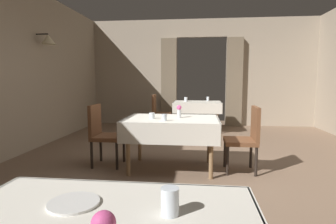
{
  "coord_description": "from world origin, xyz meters",
  "views": [
    {
      "loc": [
        -0.06,
        -3.81,
        1.3
      ],
      "look_at": [
        -0.51,
        0.16,
        0.83
      ],
      "focal_mm": 29.34,
      "sensor_mm": 36.0,
      "label": 1
    }
  ],
  "objects_px": {
    "glass_mid_c": "(164,118)",
    "glass_far_b": "(186,99)",
    "chair_mid_left": "(103,132)",
    "dining_table_far": "(197,106)",
    "flower_vase_mid": "(179,111)",
    "chair_far_left": "(159,111)",
    "dining_table_mid": "(172,125)",
    "chair_mid_right": "(246,136)",
    "plate_near_b": "(74,203)",
    "glass_mid_b": "(152,116)",
    "glass_near_c": "(170,201)",
    "glass_far_a": "(208,99)"
  },
  "relations": [
    {
      "from": "glass_near_c",
      "to": "glass_mid_b",
      "type": "bearing_deg",
      "value": 101.23
    },
    {
      "from": "chair_mid_left",
      "to": "plate_near_b",
      "type": "bearing_deg",
      "value": -72.53
    },
    {
      "from": "dining_table_mid",
      "to": "glass_far_a",
      "type": "distance_m",
      "value": 3.41
    },
    {
      "from": "glass_mid_c",
      "to": "chair_far_left",
      "type": "bearing_deg",
      "value": 99.71
    },
    {
      "from": "chair_far_left",
      "to": "plate_near_b",
      "type": "height_order",
      "value": "chair_far_left"
    },
    {
      "from": "chair_far_left",
      "to": "plate_near_b",
      "type": "distance_m",
      "value": 5.78
    },
    {
      "from": "glass_mid_b",
      "to": "glass_far_b",
      "type": "distance_m",
      "value": 3.22
    },
    {
      "from": "chair_mid_left",
      "to": "chair_mid_right",
      "type": "bearing_deg",
      "value": -1.89
    },
    {
      "from": "glass_far_a",
      "to": "dining_table_mid",
      "type": "bearing_deg",
      "value": -100.55
    },
    {
      "from": "chair_far_left",
      "to": "glass_far_b",
      "type": "distance_m",
      "value": 0.76
    },
    {
      "from": "dining_table_mid",
      "to": "chair_far_left",
      "type": "xyz_separation_m",
      "value": [
        -0.63,
        2.96,
        -0.14
      ]
    },
    {
      "from": "chair_mid_left",
      "to": "glass_far_a",
      "type": "bearing_deg",
      "value": 62.92
    },
    {
      "from": "chair_far_left",
      "to": "flower_vase_mid",
      "type": "relative_size",
      "value": 5.01
    },
    {
      "from": "plate_near_b",
      "to": "glass_mid_b",
      "type": "xyz_separation_m",
      "value": [
        -0.11,
        2.7,
        0.04
      ]
    },
    {
      "from": "chair_far_left",
      "to": "glass_far_b",
      "type": "relative_size",
      "value": 8.21
    },
    {
      "from": "chair_mid_left",
      "to": "dining_table_far",
      "type": "bearing_deg",
      "value": 64.72
    },
    {
      "from": "chair_mid_left",
      "to": "glass_mid_b",
      "type": "relative_size",
      "value": 10.58
    },
    {
      "from": "glass_mid_b",
      "to": "glass_far_a",
      "type": "bearing_deg",
      "value": 75.44
    },
    {
      "from": "glass_near_c",
      "to": "glass_mid_b",
      "type": "distance_m",
      "value": 2.8
    },
    {
      "from": "dining_table_far",
      "to": "flower_vase_mid",
      "type": "height_order",
      "value": "flower_vase_mid"
    },
    {
      "from": "plate_near_b",
      "to": "glass_mid_c",
      "type": "distance_m",
      "value": 2.5
    },
    {
      "from": "chair_mid_right",
      "to": "glass_far_a",
      "type": "bearing_deg",
      "value": 97.39
    },
    {
      "from": "chair_mid_right",
      "to": "glass_mid_c",
      "type": "bearing_deg",
      "value": -166.04
    },
    {
      "from": "dining_table_mid",
      "to": "chair_mid_right",
      "type": "xyz_separation_m",
      "value": [
        1.06,
        -0.01,
        -0.14
      ]
    },
    {
      "from": "glass_near_c",
      "to": "glass_mid_c",
      "type": "xyz_separation_m",
      "value": [
        -0.34,
        2.55,
        -0.01
      ]
    },
    {
      "from": "dining_table_mid",
      "to": "dining_table_far",
      "type": "height_order",
      "value": "same"
    },
    {
      "from": "dining_table_mid",
      "to": "glass_far_b",
      "type": "distance_m",
      "value": 3.11
    },
    {
      "from": "chair_mid_left",
      "to": "glass_near_c",
      "type": "relative_size",
      "value": 8.17
    },
    {
      "from": "glass_mid_c",
      "to": "glass_far_b",
      "type": "xyz_separation_m",
      "value": [
        0.13,
        3.4,
        0.01
      ]
    },
    {
      "from": "glass_near_c",
      "to": "glass_far_b",
      "type": "xyz_separation_m",
      "value": [
        -0.22,
        5.95,
        -0.0
      ]
    },
    {
      "from": "dining_table_mid",
      "to": "glass_far_a",
      "type": "height_order",
      "value": "glass_far_a"
    },
    {
      "from": "chair_mid_left",
      "to": "flower_vase_mid",
      "type": "bearing_deg",
      "value": -0.46
    },
    {
      "from": "flower_vase_mid",
      "to": "glass_mid_b",
      "type": "bearing_deg",
      "value": -158.68
    },
    {
      "from": "chair_mid_right",
      "to": "dining_table_far",
      "type": "bearing_deg",
      "value": 103.0
    },
    {
      "from": "flower_vase_mid",
      "to": "glass_far_b",
      "type": "distance_m",
      "value": 3.06
    },
    {
      "from": "glass_far_b",
      "to": "chair_far_left",
      "type": "bearing_deg",
      "value": -168.15
    },
    {
      "from": "dining_table_far",
      "to": "flower_vase_mid",
      "type": "xyz_separation_m",
      "value": [
        -0.25,
        -3.0,
        0.2
      ]
    },
    {
      "from": "glass_mid_b",
      "to": "glass_mid_c",
      "type": "bearing_deg",
      "value": -43.76
    },
    {
      "from": "plate_near_b",
      "to": "glass_far_b",
      "type": "xyz_separation_m",
      "value": [
        0.22,
        5.9,
        0.05
      ]
    },
    {
      "from": "chair_far_left",
      "to": "glass_near_c",
      "type": "distance_m",
      "value": 5.88
    },
    {
      "from": "glass_near_c",
      "to": "glass_far_a",
      "type": "relative_size",
      "value": 1.01
    },
    {
      "from": "chair_mid_right",
      "to": "glass_far_b",
      "type": "relative_size",
      "value": 8.21
    },
    {
      "from": "chair_mid_left",
      "to": "plate_near_b",
      "type": "distance_m",
      "value": 3.0
    },
    {
      "from": "dining_table_far",
      "to": "flower_vase_mid",
      "type": "distance_m",
      "value": 3.01
    },
    {
      "from": "dining_table_mid",
      "to": "glass_mid_b",
      "type": "xyz_separation_m",
      "value": [
        -0.27,
        -0.1,
        0.14
      ]
    },
    {
      "from": "glass_mid_b",
      "to": "glass_far_b",
      "type": "bearing_deg",
      "value": 84.13
    },
    {
      "from": "dining_table_mid",
      "to": "glass_near_c",
      "type": "xyz_separation_m",
      "value": [
        0.27,
        -2.84,
        0.15
      ]
    },
    {
      "from": "flower_vase_mid",
      "to": "plate_near_b",
      "type": "bearing_deg",
      "value": -95.32
    },
    {
      "from": "flower_vase_mid",
      "to": "glass_mid_c",
      "type": "xyz_separation_m",
      "value": [
        -0.17,
        -0.34,
        -0.05
      ]
    },
    {
      "from": "chair_far_left",
      "to": "glass_mid_c",
      "type": "distance_m",
      "value": 3.32
    }
  ]
}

